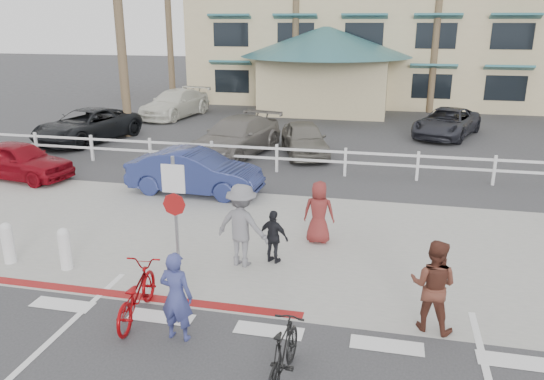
% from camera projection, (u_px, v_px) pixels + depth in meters
% --- Properties ---
extents(ground, '(140.00, 140.00, 0.00)m').
position_uv_depth(ground, '(261.00, 351.00, 8.60)').
color(ground, '#333335').
extents(sidewalk_plaza, '(22.00, 7.00, 0.01)m').
position_uv_depth(sidewalk_plaza, '(305.00, 243.00, 12.78)').
color(sidewalk_plaza, gray).
rests_on(sidewalk_plaza, ground).
extents(cross_street, '(40.00, 5.00, 0.01)m').
position_uv_depth(cross_street, '(326.00, 193.00, 16.50)').
color(cross_street, '#333335').
rests_on(cross_street, ground).
extents(parking_lot, '(50.00, 16.00, 0.01)m').
position_uv_depth(parking_lot, '(351.00, 133.00, 25.32)').
color(parking_lot, '#333335').
rests_on(parking_lot, ground).
extents(curb_red, '(7.00, 0.25, 0.02)m').
position_uv_depth(curb_red, '(126.00, 295.00, 10.34)').
color(curb_red, maroon).
rests_on(curb_red, ground).
extents(rail_fence, '(29.40, 0.16, 1.00)m').
position_uv_depth(rail_fence, '(348.00, 162.00, 18.10)').
color(rail_fence, silver).
rests_on(rail_fence, ground).
extents(building, '(28.00, 16.00, 11.30)m').
position_uv_depth(building, '(401.00, 12.00, 35.26)').
color(building, '#CEBC8D').
rests_on(building, ground).
extents(sign_post, '(0.50, 0.10, 2.90)m').
position_uv_depth(sign_post, '(176.00, 212.00, 10.69)').
color(sign_post, gray).
rests_on(sign_post, ground).
extents(bollard_0, '(0.26, 0.26, 0.95)m').
position_uv_depth(bollard_0, '(65.00, 249.00, 11.32)').
color(bollard_0, silver).
rests_on(bollard_0, ground).
extents(bollard_1, '(0.26, 0.26, 0.95)m').
position_uv_depth(bollard_1, '(8.00, 243.00, 11.61)').
color(bollard_1, silver).
rests_on(bollard_1, ground).
extents(bike_red, '(0.83, 1.88, 0.95)m').
position_uv_depth(bike_red, '(136.00, 294.00, 9.45)').
color(bike_red, '#820407').
rests_on(bike_red, ground).
extents(rider_red, '(0.60, 0.42, 1.58)m').
position_uv_depth(rider_red, '(176.00, 296.00, 8.73)').
color(rider_red, navy).
rests_on(rider_red, ground).
extents(bike_black, '(0.57, 1.63, 0.96)m').
position_uv_depth(bike_black, '(283.00, 354.00, 7.75)').
color(bike_black, black).
rests_on(bike_black, ground).
extents(rider_black, '(0.95, 0.83, 1.66)m').
position_uv_depth(rider_black, '(433.00, 286.00, 9.01)').
color(rider_black, '#582C20').
rests_on(rider_black, ground).
extents(pedestrian_a, '(1.31, 0.92, 1.84)m').
position_uv_depth(pedestrian_a, '(242.00, 225.00, 11.39)').
color(pedestrian_a, slate).
rests_on(pedestrian_a, ground).
extents(pedestrian_child, '(0.77, 0.51, 1.22)m').
position_uv_depth(pedestrian_child, '(274.00, 237.00, 11.58)').
color(pedestrian_child, black).
rests_on(pedestrian_child, ground).
extents(pedestrian_b, '(0.75, 0.49, 1.53)m').
position_uv_depth(pedestrian_b, '(319.00, 212.00, 12.63)').
color(pedestrian_b, maroon).
rests_on(pedestrian_b, ground).
extents(car_white_sedan, '(4.20, 1.64, 1.36)m').
position_uv_depth(car_white_sedan, '(195.00, 172.00, 16.31)').
color(car_white_sedan, navy).
rests_on(car_white_sedan, ground).
extents(car_red_compact, '(3.96, 2.05, 1.29)m').
position_uv_depth(car_red_compact, '(19.00, 160.00, 17.80)').
color(car_red_compact, maroon).
rests_on(car_red_compact, ground).
extents(lot_car_0, '(3.51, 5.54, 1.42)m').
position_uv_depth(lot_car_0, '(87.00, 126.00, 23.31)').
color(lot_car_0, black).
rests_on(lot_car_0, ground).
extents(lot_car_1, '(3.16, 5.41, 1.47)m').
position_uv_depth(lot_car_1, '(236.00, 137.00, 20.95)').
color(lot_car_1, '#69645E').
rests_on(lot_car_1, ground).
extents(lot_car_2, '(2.71, 4.16, 1.32)m').
position_uv_depth(lot_car_2, '(304.00, 139.00, 20.97)').
color(lot_car_2, '#67635A').
rests_on(lot_car_2, ground).
extents(lot_car_4, '(2.92, 5.37, 1.48)m').
position_uv_depth(lot_car_4, '(175.00, 104.00, 29.24)').
color(lot_car_4, silver).
rests_on(lot_car_4, ground).
extents(lot_car_5, '(3.66, 5.11, 1.29)m').
position_uv_depth(lot_car_5, '(447.00, 123.00, 24.32)').
color(lot_car_5, '#26272F').
rests_on(lot_car_5, ground).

